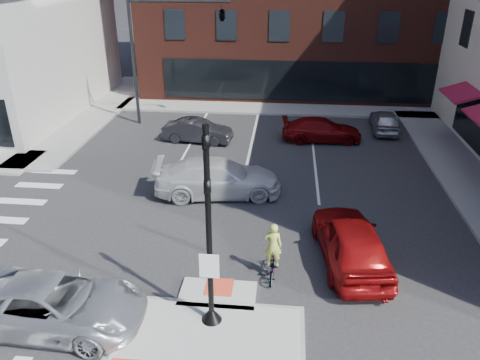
# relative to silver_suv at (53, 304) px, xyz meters

# --- Properties ---
(ground) EXTENTS (120.00, 120.00, 0.00)m
(ground) POSITION_rel_silver_suv_xyz_m (4.50, 0.10, -0.74)
(ground) COLOR #28282B
(ground) RESTS_ON ground
(refuge_island) EXTENTS (5.40, 4.65, 0.13)m
(refuge_island) POSITION_rel_silver_suv_xyz_m (4.50, -0.16, -0.69)
(refuge_island) COLOR gray
(refuge_island) RESTS_ON ground
(sidewalk_e) EXTENTS (3.00, 24.00, 0.15)m
(sidewalk_e) POSITION_rel_silver_suv_xyz_m (15.30, 10.10, -0.67)
(sidewalk_e) COLOR gray
(sidewalk_e) RESTS_ON ground
(sidewalk_n) EXTENTS (26.00, 3.00, 0.15)m
(sidewalk_n) POSITION_rel_silver_suv_xyz_m (7.50, 22.10, -0.67)
(sidewalk_n) COLOR gray
(sidewalk_n) RESTS_ON ground
(signal_pole) EXTENTS (0.60, 0.60, 5.98)m
(signal_pole) POSITION_rel_silver_suv_xyz_m (4.50, 0.49, 1.61)
(signal_pole) COLOR black
(signal_pole) RESTS_ON refuge_island
(mast_arm_signal) EXTENTS (6.10, 2.24, 8.00)m
(mast_arm_signal) POSITION_rel_silver_suv_xyz_m (1.03, 18.10, 5.47)
(mast_arm_signal) COLOR black
(mast_arm_signal) RESTS_ON ground
(silver_suv) EXTENTS (5.42, 2.64, 1.48)m
(silver_suv) POSITION_rel_silver_suv_xyz_m (0.00, 0.00, 0.00)
(silver_suv) COLOR silver
(silver_suv) RESTS_ON ground
(red_sedan) EXTENTS (2.66, 5.25, 1.71)m
(red_sedan) POSITION_rel_silver_suv_xyz_m (8.82, 4.01, 0.11)
(red_sedan) COLOR maroon
(red_sedan) RESTS_ON ground
(white_pickup) EXTENTS (5.89, 3.09, 1.63)m
(white_pickup) POSITION_rel_silver_suv_xyz_m (3.50, 8.72, 0.07)
(white_pickup) COLOR silver
(white_pickup) RESTS_ON ground
(bg_car_dark) EXTENTS (4.07, 1.76, 1.30)m
(bg_car_dark) POSITION_rel_silver_suv_xyz_m (1.37, 15.21, -0.09)
(bg_car_dark) COLOR #25252A
(bg_car_dark) RESTS_ON ground
(bg_car_silver) EXTENTS (1.71, 3.89, 1.30)m
(bg_car_silver) POSITION_rel_silver_suv_xyz_m (12.43, 18.22, -0.09)
(bg_car_silver) COLOR #ADAFB5
(bg_car_silver) RESTS_ON ground
(bg_car_red) EXTENTS (4.69, 2.18, 1.32)m
(bg_car_red) POSITION_rel_silver_suv_xyz_m (8.49, 16.10, -0.08)
(bg_car_red) COLOR maroon
(bg_car_red) RESTS_ON ground
(cyclist) EXTENTS (0.62, 1.59, 2.03)m
(cyclist) POSITION_rel_silver_suv_xyz_m (6.16, 2.90, -0.06)
(cyclist) COLOR #3F3F44
(cyclist) RESTS_ON ground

